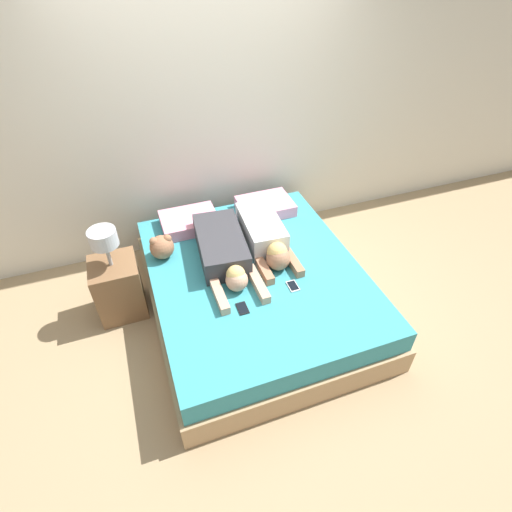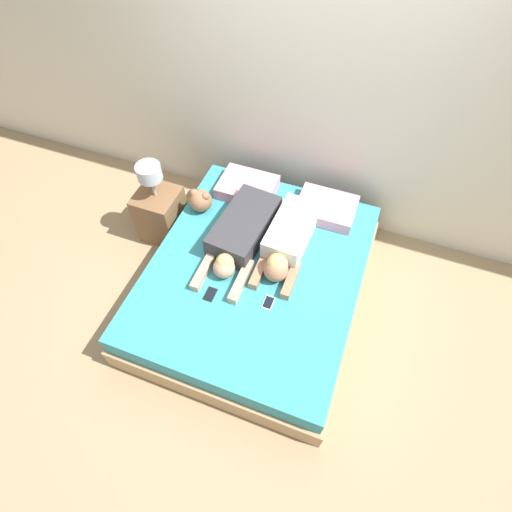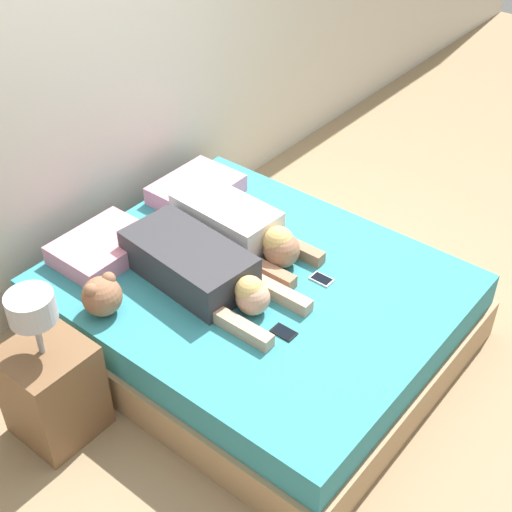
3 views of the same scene
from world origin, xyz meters
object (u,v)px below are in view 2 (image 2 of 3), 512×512
bed (256,281)px  pillow_head_right (326,208)px  pillow_head_left (247,187)px  person_left (241,234)px  cell_phone_left (210,294)px  cell_phone_right (268,303)px  plush_toy (201,200)px  nightstand (160,211)px  person_right (287,241)px

bed → pillow_head_right: bearing=64.2°
pillow_head_left → person_left: 0.60m
pillow_head_right → cell_phone_left: size_ratio=4.23×
cell_phone_right → bed: bearing=126.2°
cell_phone_right → plush_toy: 1.15m
plush_toy → nightstand: (-0.42, -0.07, -0.24)m
bed → cell_phone_right: bearing=-53.8°
person_left → cell_phone_right: size_ratio=8.62×
pillow_head_left → person_right: bearing=-43.3°
person_left → nightstand: 0.94m
pillow_head_right → person_left: person_left is taller
pillow_head_right → person_left: size_ratio=0.49×
bed → pillow_head_right: 0.91m
pillow_head_left → person_left: size_ratio=0.49×
bed → cell_phone_right: 0.42m
pillow_head_right → person_right: person_right is taller
bed → person_right: (0.18, 0.26, 0.34)m
person_left → cell_phone_left: 0.59m
bed → plush_toy: bearing=148.0°
cell_phone_right → nightstand: bearing=153.9°
person_left → cell_phone_left: bearing=-92.8°
pillow_head_right → bed: bearing=-115.8°
nightstand → person_left: bearing=-9.9°
bed → pillow_head_right: size_ratio=4.03×
pillow_head_right → plush_toy: (-1.07, -0.35, 0.05)m
pillow_head_right → cell_phone_left: (-0.62, -1.15, -0.05)m
person_right → cell_phone_left: bearing=-123.8°
bed → person_left: (-0.21, 0.21, 0.32)m
pillow_head_left → cell_phone_right: 1.22m
pillow_head_left → pillow_head_right: 0.76m
plush_toy → cell_phone_right: bearing=-38.5°
bed → person_left: 0.44m
nightstand → pillow_head_left: bearing=30.0°
person_right → plush_toy: (-0.87, 0.17, -0.00)m
bed → cell_phone_left: bearing=-123.1°
person_right → plush_toy: bearing=168.7°
bed → cell_phone_right: (0.21, -0.28, 0.23)m
pillow_head_left → person_right: person_right is taller
pillow_head_left → nightstand: nightstand is taller
pillow_head_left → pillow_head_right: size_ratio=1.00×
person_left → person_right: person_right is taller
pillow_head_left → bed: bearing=-64.2°
pillow_head_right → person_right: 0.57m
person_right → cell_phone_left: person_right is taller
person_right → nightstand: bearing=175.3°
bed → pillow_head_right: pillow_head_right is taller
pillow_head_right → cell_phone_left: 1.31m
bed → plush_toy: size_ratio=9.66×
cell_phone_left → plush_toy: bearing=119.2°
person_left → person_right: bearing=7.4°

